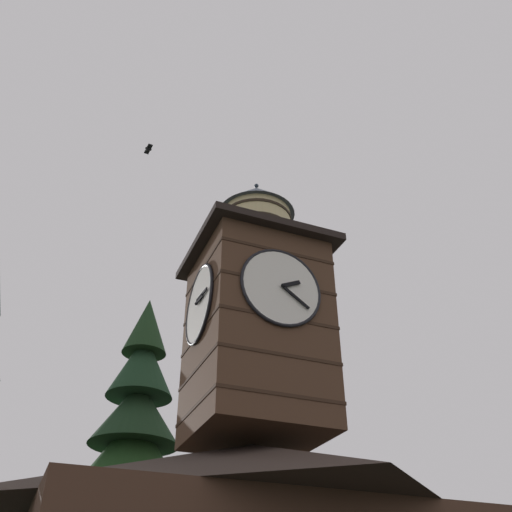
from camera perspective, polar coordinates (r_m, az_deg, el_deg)
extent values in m
pyramid|color=#2D231E|center=(17.12, -0.52, -21.25)|extent=(11.76, 9.44, 2.03)
cube|color=#4C3323|center=(18.12, 0.05, -8.46)|extent=(3.72, 3.72, 6.05)
cube|color=#352318|center=(17.28, 0.06, -15.39)|extent=(3.76, 3.76, 0.10)
cube|color=#352318|center=(17.66, 0.05, -11.89)|extent=(3.76, 3.76, 0.10)
cube|color=#352318|center=(18.11, 0.05, -8.55)|extent=(3.76, 3.76, 0.10)
cube|color=#352318|center=(18.62, 0.05, -5.38)|extent=(3.76, 3.76, 0.10)
cube|color=#352318|center=(19.18, 0.05, -2.39)|extent=(3.76, 3.76, 0.10)
cylinder|color=white|center=(17.03, 2.46, -3.09)|extent=(2.48, 0.10, 2.48)
torus|color=black|center=(17.01, 2.49, -3.05)|extent=(2.58, 0.10, 2.58)
cube|color=black|center=(17.12, 3.46, -2.75)|extent=(0.62, 0.04, 0.36)
cube|color=black|center=(16.96, 3.91, -4.04)|extent=(0.88, 0.04, 0.65)
sphere|color=black|center=(16.94, 2.61, -2.91)|extent=(0.10, 0.10, 0.10)
cylinder|color=white|center=(18.00, -5.55, -4.74)|extent=(0.10, 2.48, 2.48)
torus|color=black|center=(17.99, -5.62, -4.73)|extent=(0.10, 2.58, 2.58)
cube|color=black|center=(17.72, -5.55, -4.18)|extent=(0.04, 0.63, 0.16)
cube|color=black|center=(17.57, -5.35, -3.80)|extent=(0.04, 1.02, 0.18)
sphere|color=black|center=(17.97, -5.88, -4.68)|extent=(0.10, 0.10, 0.10)
cube|color=black|center=(19.67, 0.05, -0.12)|extent=(4.42, 4.42, 0.25)
cylinder|color=#D1BC84|center=(20.21, 0.05, 2.15)|extent=(2.42, 2.42, 1.67)
cylinder|color=#2D2319|center=(19.89, 0.05, 0.85)|extent=(2.48, 2.48, 0.10)
cylinder|color=#2D2319|center=(20.21, 0.05, 2.15)|extent=(2.48, 2.48, 0.10)
cylinder|color=#2D2319|center=(20.54, 0.05, 3.42)|extent=(2.48, 2.48, 0.10)
cone|color=#424C5B|center=(21.10, 0.04, 5.39)|extent=(2.72, 2.72, 1.26)
sphere|color=#2D3847|center=(21.56, 0.04, 6.90)|extent=(0.16, 0.16, 0.16)
cone|color=#1C3D1A|center=(24.25, -12.03, -18.38)|extent=(4.40, 4.40, 3.35)
cone|color=#19321C|center=(24.70, -11.59, -14.81)|extent=(3.56, 3.56, 2.65)
cone|color=#1A3620|center=(25.41, -11.07, -10.45)|extent=(2.73, 2.73, 2.85)
cone|color=#1A331A|center=(26.16, -10.64, -6.75)|extent=(1.89, 1.89, 2.63)
sphere|color=silver|center=(60.53, 4.32, -19.10)|extent=(1.48, 1.48, 1.48)
ellipsoid|color=black|center=(25.46, -10.50, 10.29)|extent=(0.29, 0.18, 0.16)
cube|color=black|center=(25.35, -10.39, 10.51)|extent=(0.22, 0.33, 0.04)
cube|color=black|center=(25.57, -10.62, 10.07)|extent=(0.22, 0.33, 0.04)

